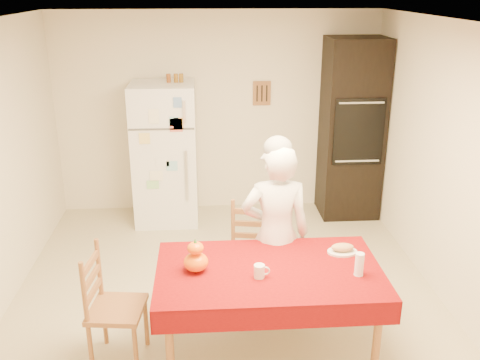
{
  "coord_description": "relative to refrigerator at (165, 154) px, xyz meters",
  "views": [
    {
      "loc": [
        -0.17,
        -4.31,
        2.79
      ],
      "look_at": [
        0.14,
        0.2,
        1.11
      ],
      "focal_mm": 40.0,
      "sensor_mm": 36.0,
      "label": 1
    }
  ],
  "objects": [
    {
      "name": "chair_far",
      "position": [
        0.88,
        -1.88,
        -0.34
      ],
      "size": [
        0.48,
        0.47,
        0.95
      ],
      "rotation": [
        0.0,
        0.0,
        -0.18
      ],
      "color": "brown",
      "rests_on": "floor"
    },
    {
      "name": "pumpkin_upper",
      "position": [
        0.39,
        -2.66,
        0.1
      ],
      "size": [
        0.12,
        0.12,
        0.09
      ],
      "primitive_type": "ellipsoid",
      "color": "#D03A04",
      "rests_on": "pumpkin_lower"
    },
    {
      "name": "pumpkin_lower",
      "position": [
        0.39,
        -2.66,
        -0.02
      ],
      "size": [
        0.19,
        0.19,
        0.14
      ],
      "primitive_type": "ellipsoid",
      "color": "#CE4004",
      "rests_on": "dining_table"
    },
    {
      "name": "wine_glass",
      "position": [
        1.59,
        -2.81,
        -0.0
      ],
      "size": [
        0.07,
        0.07,
        0.18
      ],
      "primitive_type": "cylinder",
      "color": "white",
      "rests_on": "dining_table"
    },
    {
      "name": "bread_loaf",
      "position": [
        1.55,
        -2.46,
        -0.04
      ],
      "size": [
        0.18,
        0.1,
        0.06
      ],
      "primitive_type": "ellipsoid",
      "color": "#9B794C",
      "rests_on": "bread_plate"
    },
    {
      "name": "spice_jar_right",
      "position": [
        0.22,
        0.05,
        0.9
      ],
      "size": [
        0.05,
        0.05,
        0.1
      ],
      "primitive_type": "cylinder",
      "color": "brown",
      "rests_on": "refrigerator"
    },
    {
      "name": "spice_jar_left",
      "position": [
        0.08,
        0.05,
        0.9
      ],
      "size": [
        0.05,
        0.05,
        0.1
      ],
      "primitive_type": "cylinder",
      "color": "brown",
      "rests_on": "refrigerator"
    },
    {
      "name": "chair_left",
      "position": [
        -0.28,
        -2.66,
        -0.34
      ],
      "size": [
        0.45,
        0.46,
        0.95
      ],
      "rotation": [
        0.0,
        0.0,
        1.45
      ],
      "color": "brown",
      "rests_on": "floor"
    },
    {
      "name": "dining_table",
      "position": [
        0.94,
        -2.68,
        -0.16
      ],
      "size": [
        1.7,
        1.0,
        0.76
      ],
      "color": "brown",
      "rests_on": "floor"
    },
    {
      "name": "oven_cabinet",
      "position": [
        2.28,
        0.05,
        0.25
      ],
      "size": [
        0.7,
        0.62,
        2.2
      ],
      "color": "black",
      "rests_on": "floor"
    },
    {
      "name": "room_shell",
      "position": [
        0.65,
        -1.88,
        0.77
      ],
      "size": [
        4.02,
        4.52,
        2.51
      ],
      "color": "beige",
      "rests_on": "ground"
    },
    {
      "name": "coffee_mug",
      "position": [
        0.85,
        -2.79,
        -0.04
      ],
      "size": [
        0.08,
        0.08,
        0.1
      ],
      "primitive_type": "cylinder",
      "color": "silver",
      "rests_on": "dining_table"
    },
    {
      "name": "spice_jar_mid",
      "position": [
        0.16,
        0.05,
        0.9
      ],
      "size": [
        0.05,
        0.05,
        0.1
      ],
      "primitive_type": "cylinder",
      "color": "brown",
      "rests_on": "refrigerator"
    },
    {
      "name": "seated_woman",
      "position": [
        1.06,
        -2.18,
        -0.05
      ],
      "size": [
        0.59,
        0.39,
        1.6
      ],
      "primitive_type": "imported",
      "rotation": [
        0.0,
        0.0,
        3.13
      ],
      "color": "silver",
      "rests_on": "floor"
    },
    {
      "name": "floor",
      "position": [
        0.65,
        -1.88,
        -0.85
      ],
      "size": [
        4.5,
        4.5,
        0.0
      ],
      "primitive_type": "plane",
      "color": "tan",
      "rests_on": "ground"
    },
    {
      "name": "bread_plate",
      "position": [
        1.55,
        -2.46,
        -0.08
      ],
      "size": [
        0.24,
        0.24,
        0.02
      ],
      "primitive_type": "cylinder",
      "color": "white",
      "rests_on": "dining_table"
    },
    {
      "name": "refrigerator",
      "position": [
        0.0,
        0.0,
        0.0
      ],
      "size": [
        0.75,
        0.74,
        1.7
      ],
      "color": "white",
      "rests_on": "floor"
    }
  ]
}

